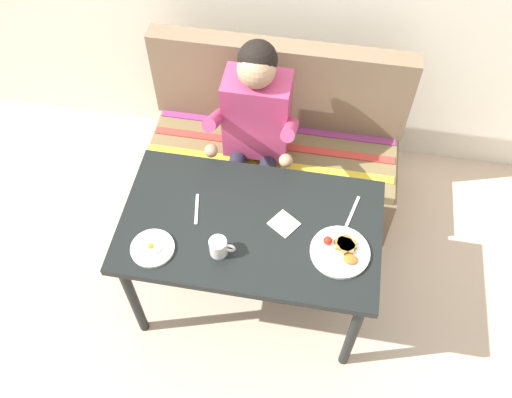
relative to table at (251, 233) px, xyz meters
The scene contains 10 objects.
ground_plane 0.65m from the table, ahead, with size 8.00×8.00×0.00m, color beige.
table is the anchor object (origin of this frame).
couch 0.83m from the table, 90.00° to the left, with size 1.44×0.56×1.00m.
person 0.60m from the table, 97.96° to the left, with size 0.45×0.61×1.21m.
plate_breakfast 0.44m from the table, 10.63° to the right, with size 0.27×0.27×0.05m.
plate_eggs 0.46m from the table, 153.17° to the right, with size 0.20×0.20×0.04m.
coffee_mug 0.24m from the table, 122.80° to the right, with size 0.12×0.08×0.09m.
napkin 0.18m from the table, ahead, with size 0.12×0.11×0.01m, color silver.
fork 0.28m from the table, behind, with size 0.01×0.17×0.01m, color silver.
knife 0.48m from the table, 17.17° to the left, with size 0.01×0.20×0.01m, color silver.
Camera 1 is at (0.26, -1.36, 2.87)m, focal length 39.06 mm.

